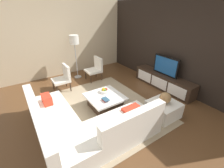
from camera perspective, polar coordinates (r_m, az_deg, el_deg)
name	(u,v)px	position (r m, az deg, el deg)	size (l,w,h in m)	color
ground_plane	(104,110)	(4.36, -3.00, -9.59)	(14.00, 14.00, 0.00)	brown
feature_wall_back	(175,47)	(5.52, 22.07, 12.53)	(6.40, 0.12, 2.80)	black
side_wall_left	(66,39)	(6.65, -16.58, 15.50)	(0.12, 5.20, 2.80)	beige
area_rug	(102,108)	(4.43, -3.68, -8.89)	(3.30, 2.75, 0.01)	tan
media_console	(163,81)	(5.65, 18.28, 0.96)	(2.25, 0.46, 0.50)	#332319
television	(166,66)	(5.44, 19.14, 6.36)	(0.95, 0.06, 0.64)	black
sectional_couch	(81,125)	(3.52, -11.26, -14.66)	(2.47, 2.37, 0.82)	white
coffee_table	(105,101)	(4.36, -2.61, -6.37)	(0.95, 0.93, 0.38)	#332319
accent_chair_near	(63,77)	(5.38, -17.45, 2.60)	(0.53, 0.53, 0.87)	#332319
floor_lamp	(74,42)	(6.03, -13.71, 14.74)	(0.34, 0.34, 1.65)	#A5A5AA
ottoman	(163,109)	(4.26, 18.30, -8.78)	(0.70, 0.70, 0.40)	white
fruit_bowl	(104,90)	(4.41, -2.78, -2.38)	(0.28, 0.28, 0.14)	silver
accent_chair_far	(95,68)	(5.95, -6.10, 6.04)	(0.54, 0.54, 0.87)	#332319
decorative_ball	(165,98)	(4.08, 18.98, -4.86)	(0.28, 0.28, 0.28)	#997247
book_stack	(105,100)	(4.03, -2.50, -5.75)	(0.21, 0.14, 0.06)	maroon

